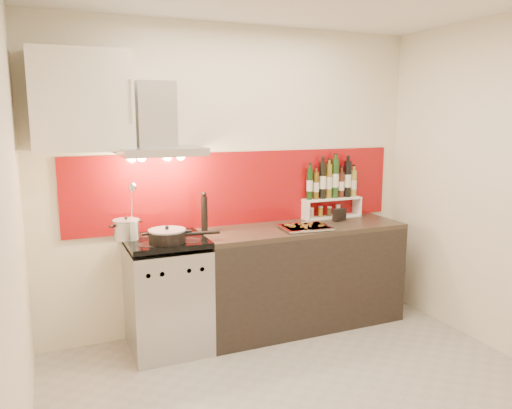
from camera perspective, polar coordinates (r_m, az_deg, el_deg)
name	(u,v)px	position (r m, az deg, el deg)	size (l,w,h in m)	color
floor	(312,398)	(3.56, 6.46, -21.15)	(3.40, 3.40, 0.00)	#9E9991
back_wall	(236,179)	(4.35, -2.34, 2.91)	(3.40, 0.02, 2.60)	silver
left_wall	(11,230)	(2.70, -26.21, -2.64)	(0.02, 2.80, 2.60)	silver
backsplash	(242,188)	(4.37, -1.66, 1.88)	(3.00, 0.02, 0.64)	#980E08
range_stove	(168,296)	(4.07, -10.07, -10.23)	(0.60, 0.60, 0.91)	#B7B7BA
counter	(301,276)	(4.48, 5.19, -8.09)	(1.80, 0.60, 0.90)	black
range_hood	(158,129)	(3.96, -11.13, 8.44)	(0.62, 0.50, 0.61)	#B7B7BA
upper_cabinet	(81,101)	(3.87, -19.33, 11.10)	(0.70, 0.35, 0.72)	beige
stock_pot	(126,229)	(3.96, -14.59, -2.74)	(0.20, 0.20, 0.18)	#B7B7BA
saute_pan	(168,236)	(3.80, -10.01, -3.54)	(0.54, 0.28, 0.13)	black
utensil_jar	(132,224)	(3.90, -14.02, -2.18)	(0.10, 0.14, 0.46)	silver
pepper_mill	(204,213)	(4.10, -5.93, -0.96)	(0.05, 0.05, 0.34)	black
step_shelf	(332,190)	(4.71, 8.73, 1.65)	(0.58, 0.16, 0.55)	white
caddy_box	(339,215)	(4.59, 9.51, -1.14)	(0.13, 0.05, 0.11)	black
baking_tray	(305,227)	(4.25, 5.63, -2.58)	(0.44, 0.36, 0.03)	silver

